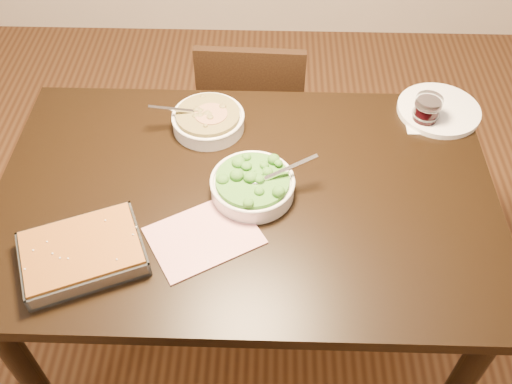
{
  "coord_description": "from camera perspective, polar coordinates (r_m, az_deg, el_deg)",
  "views": [
    {
      "loc": [
        0.06,
        -1.06,
        1.93
      ],
      "look_at": [
        0.03,
        -0.04,
        0.8
      ],
      "focal_mm": 40.0,
      "sensor_mm": 36.0,
      "label": 1
    }
  ],
  "objects": [
    {
      "name": "table",
      "position": [
        1.66,
        -1.0,
        -2.19
      ],
      "size": [
        1.4,
        0.9,
        0.75
      ],
      "color": "black",
      "rests_on": "ground"
    },
    {
      "name": "chair_far",
      "position": [
        2.28,
        -0.37,
        7.86
      ],
      "size": [
        0.4,
        0.4,
        0.82
      ],
      "rotation": [
        0.0,
        0.0,
        3.1
      ],
      "color": "black",
      "rests_on": "ground"
    },
    {
      "name": "baking_dish",
      "position": [
        1.49,
        -16.96,
        -5.87
      ],
      "size": [
        0.36,
        0.32,
        0.05
      ],
      "rotation": [
        0.0,
        0.0,
        0.4
      ],
      "color": "silver",
      "rests_on": "table"
    },
    {
      "name": "coaster",
      "position": [
        1.87,
        16.38,
        6.7
      ],
      "size": [
        0.11,
        0.11,
        0.0
      ],
      "primitive_type": "cube",
      "color": "white",
      "rests_on": "table"
    },
    {
      "name": "dinner_plate",
      "position": [
        1.92,
        17.79,
        7.81
      ],
      "size": [
        0.26,
        0.26,
        0.02
      ],
      "primitive_type": "cylinder",
      "color": "white",
      "rests_on": "table"
    },
    {
      "name": "broccoli_bowl",
      "position": [
        1.56,
        -0.34,
        0.72
      ],
      "size": [
        0.26,
        0.23,
        0.09
      ],
      "color": "white",
      "rests_on": "table"
    },
    {
      "name": "ground",
      "position": [
        2.21,
        -0.78,
        -13.11
      ],
      "size": [
        4.0,
        4.0,
        0.0
      ],
      "primitive_type": "plane",
      "color": "#402312",
      "rests_on": "ground"
    },
    {
      "name": "magazine_a",
      "position": [
        1.49,
        -5.22,
        -4.38
      ],
      "size": [
        0.34,
        0.31,
        0.01
      ],
      "primitive_type": "cube",
      "rotation": [
        0.0,
        0.0,
        0.53
      ],
      "color": "#C0364E",
      "rests_on": "table"
    },
    {
      "name": "stew_bowl",
      "position": [
        1.77,
        -4.8,
        7.22
      ],
      "size": [
        0.25,
        0.22,
        0.09
      ],
      "color": "white",
      "rests_on": "table"
    },
    {
      "name": "wine_tumbler",
      "position": [
        1.84,
        16.71,
        7.87
      ],
      "size": [
        0.08,
        0.08,
        0.09
      ],
      "color": "black",
      "rests_on": "coaster"
    }
  ]
}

